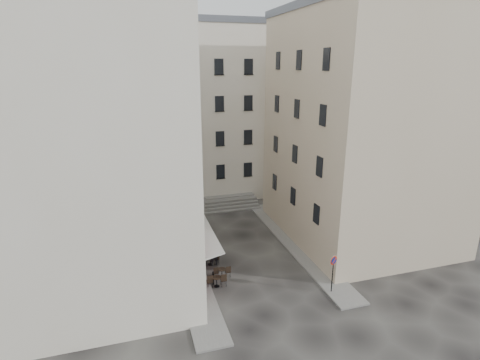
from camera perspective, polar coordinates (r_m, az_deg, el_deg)
name	(u,v)px	position (r m, az deg, el deg)	size (l,w,h in m)	color
ground	(254,270)	(27.80, 2.18, -13.50)	(90.00, 90.00, 0.00)	black
sidewalk_left	(184,252)	(30.29, -8.57, -10.82)	(2.00, 22.00, 0.12)	slate
sidewalk_right	(294,243)	(31.73, 8.22, -9.45)	(2.00, 18.00, 0.12)	slate
building_left	(85,128)	(26.03, -22.53, 7.32)	(12.20, 16.20, 20.60)	beige
building_right	(364,127)	(32.28, 18.35, 7.62)	(12.20, 14.20, 18.60)	#BDA98C
building_back	(191,111)	(42.45, -7.43, 10.41)	(18.20, 10.20, 18.60)	beige
cafe_storefront	(192,248)	(26.84, -7.38, -10.26)	(1.74, 7.30, 3.50)	#410910
stone_steps	(215,205)	(38.58, -3.86, -3.82)	(9.00, 3.15, 0.80)	#585553
bollard_near	(213,278)	(25.96, -4.11, -14.61)	(0.12, 0.12, 0.98)	black
bollard_mid	(203,253)	(28.93, -5.67, -11.08)	(0.12, 0.12, 0.98)	black
bollard_far	(195,234)	(32.02, -6.91, -8.21)	(0.12, 0.12, 0.98)	black
no_parking_sign	(333,267)	(25.06, 14.02, -12.76)	(0.58, 0.23, 2.66)	black
bistro_table_a	(217,281)	(25.74, -3.60, -15.04)	(1.30, 0.61, 0.92)	black
bistro_table_b	(222,272)	(26.71, -2.80, -13.82)	(1.21, 0.57, 0.85)	black
bistro_table_c	(210,259)	(28.27, -4.59, -11.90)	(1.31, 0.61, 0.92)	black
bistro_table_d	(202,247)	(30.09, -5.79, -10.08)	(1.24, 0.58, 0.88)	black
bistro_table_e	(197,241)	(31.06, -6.51, -9.28)	(1.13, 0.53, 0.79)	black
pedestrian	(214,254)	(27.92, -4.01, -11.13)	(0.70, 0.46, 1.92)	black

